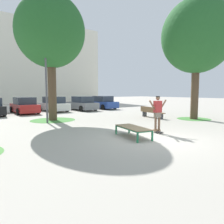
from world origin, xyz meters
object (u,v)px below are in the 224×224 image
Objects in this scene: car_red at (24,106)px; light_post at (46,62)px; car_grey at (82,104)px; skate_box at (133,128)px; tree_mid_back at (51,32)px; car_blue at (102,103)px; park_bench at (152,112)px; skater at (158,111)px; skateboard at (157,131)px; car_white at (53,105)px; tree_near_right at (197,36)px.

light_post is at bearing -93.85° from car_red.
car_red is 5.85m from car_grey.
tree_mid_back reaches higher than skate_box.
car_blue is at bearing 35.75° from tree_mid_back.
skater is at bearing -135.73° from park_bench.
park_bench is at bearing 44.28° from skateboard.
skate_box is at bearing -110.31° from car_grey.
car_red is at bearing 100.73° from skateboard.
car_white is (1.98, 13.95, 0.28)m from skate_box.
tree_near_right is at bearing -75.59° from car_grey.
skateboard is at bearing -64.62° from light_post.
skateboard is 9.82m from tree_mid_back.
skateboard is 0.19× the size of car_white.
car_red and car_white have the same top height.
park_bench reaches higher than skateboard.
car_blue is (6.18, 13.57, 0.61)m from skateboard.
car_blue is 0.73× the size of light_post.
skate_box is 9.39m from tree_mid_back.
park_bench is at bearing -101.35° from car_blue.
tree_near_right reaches higher than skate_box.
light_post is (-9.24, -7.13, 3.13)m from car_blue.
skater is 0.20× the size of tree_near_right.
skate_box is at bearing -144.58° from park_bench.
light_post is (-3.06, 6.44, 3.75)m from skateboard.
skate_box is 2.44× the size of skateboard.
skate_box is at bearing -98.08° from car_white.
skateboard is at bearing -103.88° from car_grey.
light_post is at bearing -114.47° from car_white.
car_white reaches higher than park_bench.
skate_box is 1.67m from skateboard.
car_white is (0.35, 13.92, 0.61)m from skateboard.
skate_box is 0.83× the size of park_bench.
skater is 0.20× the size of tree_mid_back.
car_white is at bearing 88.58° from skateboard.
skate_box is at bearing -77.61° from light_post.
skateboard is at bearing -79.27° from car_red.
car_blue is at bearing -3.47° from car_white.
tree_near_right is 6.23m from park_bench.
car_white is (2.62, 6.44, -5.32)m from tree_mid_back.
park_bench is at bearing -17.01° from light_post.
car_grey is 9.08m from park_bench.
car_blue is at bearing 65.51° from skateboard.
tree_mid_back is 2.00× the size of car_blue.
car_grey and car_blue have the same top height.
car_red is at bearing 179.83° from car_blue.
tree_near_right is (6.19, 1.81, 4.82)m from skater.
car_red is (-0.30, 6.12, -5.32)m from tree_mid_back.
tree_mid_back is at bearing 94.89° from skate_box.
car_white is 3.00m from car_grey.
skateboard is 0.99m from skater.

